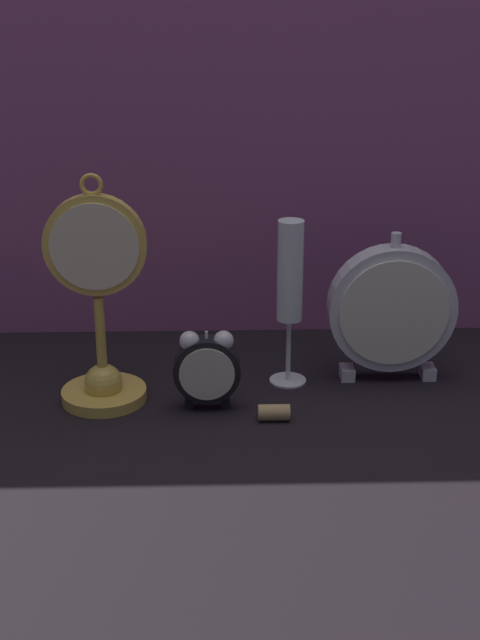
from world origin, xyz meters
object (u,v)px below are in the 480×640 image
at_px(pocket_watch_on_stand, 99,318).
at_px(champagne_flute, 290,284).
at_px(alarm_clock_twin_bell, 207,366).
at_px(mantel_clock_silver, 392,309).
at_px(wine_cork, 274,411).

height_order(pocket_watch_on_stand, champagne_flute, pocket_watch_on_stand).
xyz_separation_m(alarm_clock_twin_bell, mantel_clock_silver, (0.26, 0.09, 0.05)).
height_order(pocket_watch_on_stand, alarm_clock_twin_bell, pocket_watch_on_stand).
bearing_deg(mantel_clock_silver, champagne_flute, -177.39).
bearing_deg(mantel_clock_silver, alarm_clock_twin_bell, -161.43).
xyz_separation_m(champagne_flute, wine_cork, (-0.03, -0.12, -0.14)).
height_order(alarm_clock_twin_bell, mantel_clock_silver, mantel_clock_silver).
xyz_separation_m(alarm_clock_twin_bell, wine_cork, (0.09, -0.03, -0.05)).
relative_size(pocket_watch_on_stand, champagne_flute, 1.33).
bearing_deg(alarm_clock_twin_bell, pocket_watch_on_stand, 168.62).
bearing_deg(wine_cork, pocket_watch_on_stand, 164.99).
xyz_separation_m(mantel_clock_silver, wine_cork, (-0.17, -0.12, -0.10)).
bearing_deg(champagne_flute, alarm_clock_twin_bell, -144.92).
bearing_deg(pocket_watch_on_stand, champagne_flute, 11.47).
xyz_separation_m(pocket_watch_on_stand, wine_cork, (0.23, -0.06, -0.11)).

